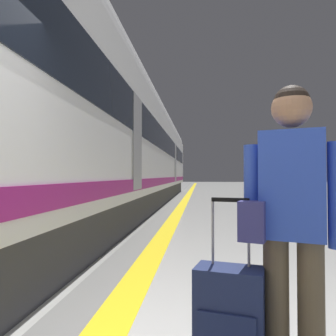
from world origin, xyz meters
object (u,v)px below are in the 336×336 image
object	(u,v)px
high_speed_train	(124,140)
suitcase_near	(272,201)
waste_bin	(271,194)
passenger_near	(262,184)
traveller_foreground	(289,213)
rolling_suitcase_foreground	(229,323)

from	to	relation	value
high_speed_train	suitcase_near	size ratio (longest dim) A/B	47.55
waste_bin	high_speed_train	bearing A→B (deg)	-165.48
passenger_near	traveller_foreground	bearing A→B (deg)	-99.64
passenger_near	suitcase_near	distance (m)	0.65
suitcase_near	waste_bin	bearing A→B (deg)	79.03
high_speed_train	passenger_near	world-z (taller)	high_speed_train
rolling_suitcase_foreground	passenger_near	bearing A→B (deg)	78.40
rolling_suitcase_foreground	waste_bin	size ratio (longest dim) A/B	1.17
traveller_foreground	waste_bin	bearing A→B (deg)	78.45
high_speed_train	suitcase_near	bearing A→B (deg)	-4.17
traveller_foreground	passenger_near	bearing A→B (deg)	80.36
traveller_foreground	waste_bin	size ratio (longest dim) A/B	1.87
high_speed_train	passenger_near	distance (m)	5.15
high_speed_train	passenger_near	xyz separation A→B (m)	(4.89, -0.27, -1.59)
traveller_foreground	rolling_suitcase_foreground	bearing A→B (deg)	-179.19
traveller_foreground	high_speed_train	bearing A→B (deg)	108.81
rolling_suitcase_foreground	waste_bin	distance (m)	11.43
passenger_near	waste_bin	world-z (taller)	passenger_near
passenger_near	suitcase_near	xyz separation A→B (m)	(0.32, -0.11, -0.56)
high_speed_train	traveller_foreground	size ratio (longest dim) A/B	18.21
traveller_foreground	suitcase_near	xyz separation A→B (m)	(1.92, 9.30, -0.63)
passenger_near	suitcase_near	world-z (taller)	passenger_near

